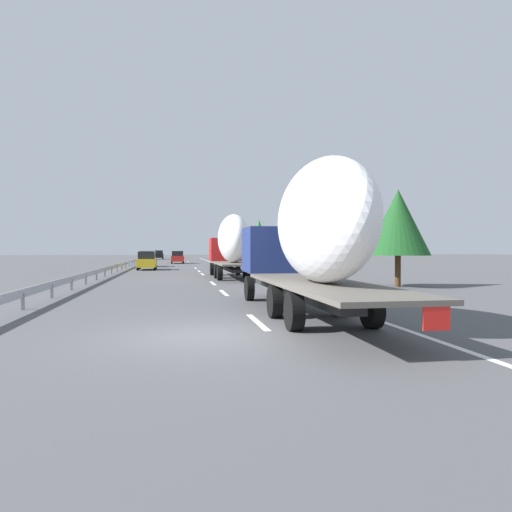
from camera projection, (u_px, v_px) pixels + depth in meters
The scene contains 22 objects.
ground_plane at pixel (180, 269), 51.12m from camera, with size 260.00×260.00×0.00m, color #4C4C4F.
lane_stripe_0 at pixel (257, 322), 14.01m from camera, with size 3.20×0.20×0.01m, color white.
lane_stripe_1 at pixel (224, 293), 23.33m from camera, with size 3.20×0.20×0.01m, color white.
lane_stripe_2 at pixel (213, 283), 29.88m from camera, with size 3.20×0.20×0.01m, color white.
lane_stripe_3 at pixel (202, 274), 40.62m from camera, with size 3.20×0.20×0.01m, color white.
lane_stripe_4 at pixel (199, 271), 46.24m from camera, with size 3.20×0.20×0.01m, color white.
lane_stripe_5 at pixel (196, 268), 53.46m from camera, with size 3.20×0.20×0.01m, color white.
lane_stripe_6 at pixel (190, 263), 72.89m from camera, with size 3.20×0.20×0.01m, color white.
lane_stripe_7 at pixel (188, 261), 82.55m from camera, with size 3.20×0.20×0.01m, color white.
edge_line_right at pixel (225, 267), 56.99m from camera, with size 110.00×0.20×0.01m, color white.
truck_lead at pixel (231, 244), 35.05m from camera, with size 12.12×2.55×4.69m.
truck_trailing at pixel (310, 235), 14.84m from camera, with size 14.09×2.55×4.79m.
car_silver_hatch at pixel (147, 259), 58.37m from camera, with size 4.13×1.88×1.95m.
car_red_compact at pixel (177, 257), 71.32m from camera, with size 4.56×1.92×1.90m.
car_yellow_coupe at pixel (147, 261), 49.30m from camera, with size 4.58×1.92×1.93m.
car_black_suv at pixel (159, 255), 101.38m from camera, with size 4.52×1.83×1.91m.
road_sign at pixel (237, 250), 55.18m from camera, with size 0.10×0.90×2.98m.
tree_0 at pixel (398, 222), 27.05m from camera, with size 3.65×3.65×5.63m.
tree_1 at pixel (234, 236), 86.63m from camera, with size 2.43×2.43×7.65m.
tree_2 at pixel (237, 239), 99.95m from camera, with size 2.50×2.50×7.05m.
tree_3 at pixel (259, 238), 61.52m from camera, with size 3.34×3.34×6.08m.
guardrail_median at pixel (126, 263), 53.02m from camera, with size 94.00×0.10×0.76m.
Camera 1 is at (-11.76, 0.66, 2.18)m, focal length 32.92 mm.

